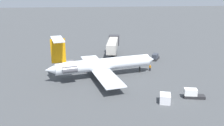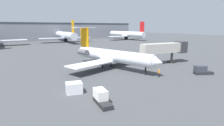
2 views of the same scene
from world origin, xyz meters
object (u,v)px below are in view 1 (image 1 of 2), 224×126
jet_bridge (113,44)px  regional_jet (101,64)px  baggage_tug_lead (192,94)px  baggage_tug_trailing (155,57)px  traffic_cone_near (163,94)px  cargo_container_uld (165,98)px  ground_crew_marshaller (150,68)px

jet_bridge → regional_jet: bearing=163.7°
baggage_tug_lead → baggage_tug_trailing: 25.83m
jet_bridge → traffic_cone_near: 28.78m
jet_bridge → baggage_tug_lead: 32.11m
baggage_tug_lead → cargo_container_uld: size_ratio=1.44×
regional_jet → jet_bridge: size_ratio=1.84×
cargo_container_uld → traffic_cone_near: bearing=-12.5°
jet_bridge → baggage_tug_lead: bearing=-157.2°
cargo_container_uld → regional_jet: bearing=37.1°
regional_jet → baggage_tug_trailing: (12.40, -16.86, -2.34)m
ground_crew_marshaller → cargo_container_uld: size_ratio=0.58×
baggage_tug_lead → traffic_cone_near: 5.51m
baggage_tug_trailing → cargo_container_uld: size_ratio=1.43×
traffic_cone_near → baggage_tug_trailing: bearing=-11.8°
regional_jet → traffic_cone_near: bearing=-134.2°
ground_crew_marshaller → jet_bridge: bearing=32.4°
baggage_tug_lead → traffic_cone_near: size_ratio=7.63×
jet_bridge → baggage_tug_trailing: 13.18m
traffic_cone_near → regional_jet: bearing=45.8°
regional_jet → traffic_cone_near: regional_jet is taller
ground_crew_marshaller → cargo_container_uld: bearing=174.5°
baggage_tug_trailing → jet_bridge: bearing=73.5°
jet_bridge → ground_crew_marshaller: jet_bridge is taller
regional_jet → baggage_tug_lead: (-13.43, -17.02, -2.34)m
cargo_container_uld → traffic_cone_near: 3.34m
jet_bridge → baggage_tug_lead: (-29.44, -12.35, -3.46)m
regional_jet → ground_crew_marshaller: size_ratio=15.93×
baggage_tug_trailing → baggage_tug_lead: bearing=-179.7°
regional_jet → jet_bridge: 16.72m
jet_bridge → baggage_tug_lead: jet_bridge is taller
baggage_tug_trailing → cargo_container_uld: bearing=168.1°
baggage_tug_trailing → cargo_container_uld: 27.76m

